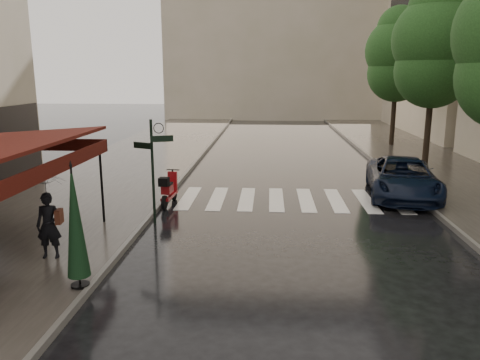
# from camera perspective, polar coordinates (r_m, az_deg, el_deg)

# --- Properties ---
(ground) EXTENTS (120.00, 120.00, 0.00)m
(ground) POSITION_cam_1_polar(r_m,az_deg,el_deg) (11.22, -7.94, -10.16)
(ground) COLOR black
(ground) RESTS_ON ground
(sidewalk_near) EXTENTS (6.00, 60.00, 0.12)m
(sidewalk_near) POSITION_cam_1_polar(r_m,az_deg,el_deg) (23.49, -12.98, 1.92)
(sidewalk_near) COLOR #38332D
(sidewalk_near) RESTS_ON ground
(sidewalk_far) EXTENTS (5.50, 60.00, 0.12)m
(sidewalk_far) POSITION_cam_1_polar(r_m,az_deg,el_deg) (23.94, 23.26, 1.40)
(sidewalk_far) COLOR #38332D
(sidewalk_far) RESTS_ON ground
(curb_near) EXTENTS (0.12, 60.00, 0.16)m
(curb_near) POSITION_cam_1_polar(r_m,az_deg,el_deg) (22.81, -5.61, 1.90)
(curb_near) COLOR #595651
(curb_near) RESTS_ON ground
(curb_far) EXTENTS (0.12, 60.00, 0.16)m
(curb_far) POSITION_cam_1_polar(r_m,az_deg,el_deg) (23.14, 16.72, 1.58)
(curb_far) COLOR #595651
(curb_far) RESTS_ON ground
(crosswalk) EXTENTS (7.85, 3.20, 0.01)m
(crosswalk) POSITION_cam_1_polar(r_m,az_deg,el_deg) (16.71, 6.25, -2.37)
(crosswalk) COLOR silver
(crosswalk) RESTS_ON ground
(signpost) EXTENTS (1.17, 0.29, 3.10)m
(signpost) POSITION_cam_1_polar(r_m,az_deg,el_deg) (13.77, -10.60, 2.02)
(signpost) COLOR black
(signpost) RESTS_ON ground
(haussmann_far) EXTENTS (8.00, 16.00, 18.50)m
(haussmann_far) POSITION_cam_1_polar(r_m,az_deg,el_deg) (39.17, 26.50, 18.68)
(haussmann_far) COLOR tan
(haussmann_far) RESTS_ON ground
(backdrop_building) EXTENTS (22.00, 6.00, 20.00)m
(backdrop_building) POSITION_cam_1_polar(r_m,az_deg,el_deg) (48.45, 4.80, 19.41)
(backdrop_building) COLOR tan
(backdrop_building) RESTS_ON ground
(tree_mid) EXTENTS (3.80, 3.80, 8.34)m
(tree_mid) POSITION_cam_1_polar(r_m,az_deg,el_deg) (23.34, 22.69, 14.87)
(tree_mid) COLOR black
(tree_mid) RESTS_ON sidewalk_far
(tree_far) EXTENTS (3.80, 3.80, 8.16)m
(tree_far) POSITION_cam_1_polar(r_m,az_deg,el_deg) (30.10, 18.66, 14.23)
(tree_far) COLOR black
(tree_far) RESTS_ON sidewalk_far
(pedestrian_with_umbrella) EXTENTS (1.04, 1.05, 2.40)m
(pedestrian_with_umbrella) POSITION_cam_1_polar(r_m,az_deg,el_deg) (11.60, -22.59, -1.32)
(pedestrian_with_umbrella) COLOR black
(pedestrian_with_umbrella) RESTS_ON sidewalk_near
(scooter) EXTENTS (0.46, 1.70, 1.12)m
(scooter) POSITION_cam_1_polar(r_m,az_deg,el_deg) (15.99, -8.69, -1.24)
(scooter) COLOR black
(scooter) RESTS_ON ground
(parked_car) EXTENTS (2.98, 5.27, 1.39)m
(parked_car) POSITION_cam_1_polar(r_m,az_deg,el_deg) (17.87, 19.20, 0.25)
(parked_car) COLOR black
(parked_car) RESTS_ON ground
(parasol_front) EXTENTS (0.46, 0.46, 2.56)m
(parasol_front) POSITION_cam_1_polar(r_m,az_deg,el_deg) (9.84, -19.45, -4.81)
(parasol_front) COLOR black
(parasol_front) RESTS_ON sidewalk_near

